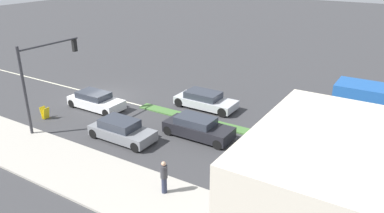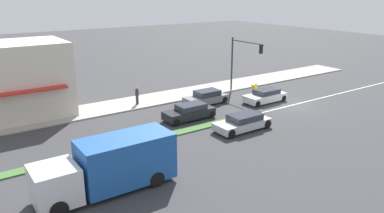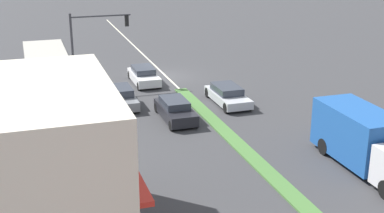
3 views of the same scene
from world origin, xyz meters
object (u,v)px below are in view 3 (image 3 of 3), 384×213
at_px(delivery_truck, 367,141).
at_px(traffic_signal_main, 91,37).
at_px(warning_aframe_sign, 100,76).
at_px(van_white, 144,76).
at_px(pedestrian, 82,124).
at_px(sedan_silver, 228,95).
at_px(suv_grey, 121,97).
at_px(sedan_dark, 175,110).

bearing_deg(delivery_truck, traffic_signal_main, -59.76).
relative_size(traffic_signal_main, warning_aframe_sign, 6.69).
distance_m(traffic_signal_main, van_white, 5.13).
bearing_deg(van_white, traffic_signal_main, -3.66).
bearing_deg(delivery_truck, pedestrian, -31.56).
distance_m(traffic_signal_main, sedan_silver, 11.41).
height_order(warning_aframe_sign, delivery_truck, delivery_truck).
bearing_deg(warning_aframe_sign, traffic_signal_main, 63.25).
xyz_separation_m(pedestrian, warning_aframe_sign, (-2.87, -12.34, -0.58)).
distance_m(delivery_truck, suv_grey, 17.04).
bearing_deg(delivery_truck, sedan_silver, -76.88).
height_order(suv_grey, sedan_silver, suv_grey).
bearing_deg(sedan_silver, delivery_truck, 103.12).
distance_m(suv_grey, van_white, 5.78).
height_order(delivery_truck, suv_grey, delivery_truck).
xyz_separation_m(delivery_truck, sedan_dark, (7.20, -9.98, -0.83)).
height_order(traffic_signal_main, pedestrian, traffic_signal_main).
distance_m(delivery_truck, van_white, 20.18).
relative_size(van_white, sedan_dark, 0.98).
bearing_deg(suv_grey, sedan_silver, 166.26).
bearing_deg(delivery_truck, sedan_dark, -54.18).
distance_m(pedestrian, sedan_silver, 11.17).
height_order(suv_grey, sedan_dark, sedan_dark).
relative_size(traffic_signal_main, pedestrian, 3.34).
bearing_deg(pedestrian, traffic_signal_main, -101.17).
height_order(van_white, sedan_dark, sedan_dark).
xyz_separation_m(traffic_signal_main, sedan_silver, (-8.32, 7.07, -3.29)).
height_order(traffic_signal_main, sedan_dark, traffic_signal_main).
distance_m(warning_aframe_sign, sedan_silver, 11.40).
relative_size(warning_aframe_sign, sedan_dark, 0.19).
bearing_deg(traffic_signal_main, sedan_dark, 113.32).
bearing_deg(warning_aframe_sign, suv_grey, 93.50).
bearing_deg(sedan_dark, warning_aframe_sign, -73.02).
bearing_deg(van_white, pedestrian, 60.32).
xyz_separation_m(pedestrian, delivery_truck, (-13.28, 8.16, 0.46)).
relative_size(traffic_signal_main, suv_grey, 1.34).
height_order(pedestrian, van_white, pedestrian).
relative_size(warning_aframe_sign, sedan_silver, 0.18).
bearing_deg(pedestrian, delivery_truck, 148.44).
height_order(traffic_signal_main, sedan_silver, traffic_signal_main).
relative_size(traffic_signal_main, sedan_silver, 1.22).
distance_m(traffic_signal_main, suv_grey, 6.34).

